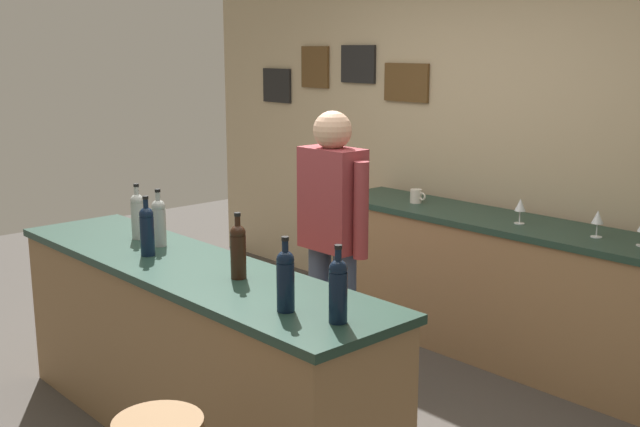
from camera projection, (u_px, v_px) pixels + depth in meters
The scene contains 14 objects.
ground_plane at pixel (255, 412), 4.19m from camera, with size 10.00×10.00×0.00m, color #423D38.
back_wall at pixel (485, 129), 5.24m from camera, with size 6.00×0.09×2.80m.
bar_counter at pixel (190, 352), 3.83m from camera, with size 2.52×0.60×0.92m.
side_counter at pixel (497, 287), 4.89m from camera, with size 2.56×0.56×0.90m.
bartender at pixel (332, 235), 4.22m from camera, with size 0.52×0.21×1.62m.
wine_bottle_a at pixel (138, 214), 4.19m from camera, with size 0.07×0.07×0.31m.
wine_bottle_b at pixel (159, 221), 4.03m from camera, with size 0.07×0.07×0.31m.
wine_bottle_c at pixel (147, 229), 3.85m from camera, with size 0.07×0.07×0.31m.
wine_bottle_d at pixel (238, 249), 3.47m from camera, with size 0.07×0.07×0.31m.
wine_bottle_e at pixel (286, 278), 3.03m from camera, with size 0.07×0.07×0.31m.
wine_bottle_f at pixel (338, 288), 2.90m from camera, with size 0.07×0.07×0.31m.
wine_glass_a at pixel (520, 206), 4.64m from camera, with size 0.07×0.07×0.16m.
wine_glass_b at pixel (598, 218), 4.31m from camera, with size 0.07×0.07×0.16m.
coffee_mug at pixel (416, 196), 5.27m from camera, with size 0.12×0.08×0.09m.
Camera 1 is at (3.08, -2.35, 1.95)m, focal length 43.08 mm.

